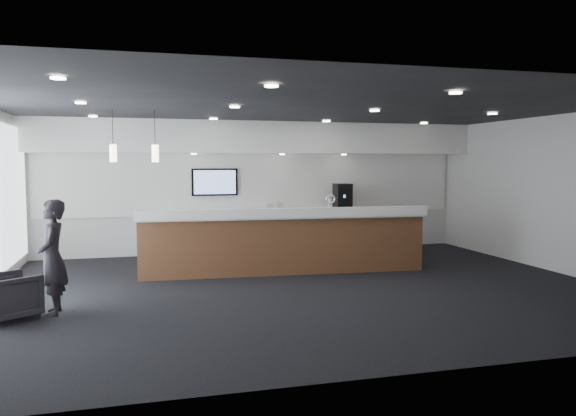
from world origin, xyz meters
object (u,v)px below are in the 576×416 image
object	(u,v)px
service_counter	(283,242)
coffee_machine	(342,197)
armchair	(9,296)
lounge_guest	(52,257)

from	to	relation	value
service_counter	coffee_machine	bearing A→B (deg)	51.68
service_counter	armchair	bearing A→B (deg)	-149.19
service_counter	armchair	world-z (taller)	service_counter
coffee_machine	armchair	size ratio (longest dim) A/B	0.94
armchair	service_counter	bearing A→B (deg)	-97.64
service_counter	armchair	size ratio (longest dim) A/B	7.99
service_counter	armchair	xyz separation A→B (m)	(-4.36, -2.22, -0.26)
coffee_machine	lounge_guest	size ratio (longest dim) A/B	0.41
lounge_guest	coffee_machine	bearing A→B (deg)	124.15
armchair	lounge_guest	world-z (taller)	lounge_guest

